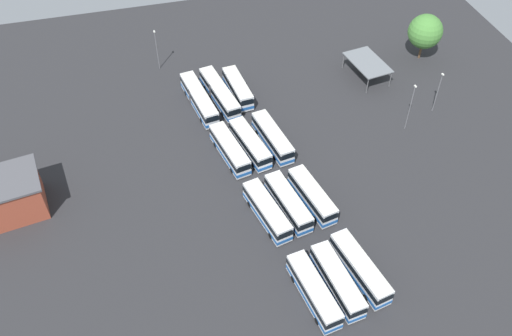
# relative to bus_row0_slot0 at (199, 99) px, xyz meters

# --- Properties ---
(ground_plane) EXTENTS (121.65, 121.65, 0.00)m
(ground_plane) POSITION_rel_bus_row0_slot0_xyz_m (21.00, 7.16, -1.83)
(ground_plane) COLOR #28282B
(bus_row0_slot0) EXTENTS (14.06, 4.70, 3.45)m
(bus_row0_slot0) POSITION_rel_bus_row0_slot0_xyz_m (0.00, 0.00, 0.00)
(bus_row0_slot0) COLOR silver
(bus_row0_slot0) RESTS_ON ground_plane
(bus_row0_slot1) EXTENTS (14.07, 5.00, 3.45)m
(bus_row0_slot1) POSITION_rel_bus_row0_slot0_xyz_m (-0.72, 3.96, 0.00)
(bus_row0_slot1) COLOR silver
(bus_row0_slot1) RESTS_ON ground_plane
(bus_row0_slot2) EXTENTS (10.73, 3.60, 3.45)m
(bus_row0_slot2) POSITION_rel_bus_row0_slot0_xyz_m (-1.26, 7.57, -0.00)
(bus_row0_slot2) COLOR silver
(bus_row0_slot2) RESTS_ON ground_plane
(bus_row1_slot0) EXTENTS (11.39, 4.72, 3.45)m
(bus_row1_slot0) POSITION_rel_bus_row0_slot0_xyz_m (14.49, 2.35, -0.00)
(bus_row1_slot0) COLOR silver
(bus_row1_slot0) RESTS_ON ground_plane
(bus_row1_slot1) EXTENTS (11.32, 4.82, 3.45)m
(bus_row1_slot1) POSITION_rel_bus_row0_slot0_xyz_m (14.04, 5.93, -0.00)
(bus_row1_slot1) COLOR silver
(bus_row1_slot1) RESTS_ON ground_plane
(bus_row1_slot2) EXTENTS (11.69, 4.45, 3.45)m
(bus_row1_slot2) POSITION_rel_bus_row0_slot0_xyz_m (13.49, 9.99, -0.00)
(bus_row1_slot2) COLOR silver
(bus_row1_slot2) RESTS_ON ground_plane
(bus_row2_slot0) EXTENTS (11.30, 4.88, 3.45)m
(bus_row2_slot0) POSITION_rel_bus_row0_slot0_xyz_m (28.84, 4.65, -0.00)
(bus_row2_slot0) COLOR silver
(bus_row2_slot0) RESTS_ON ground_plane
(bus_row2_slot1) EXTENTS (11.23, 4.57, 3.45)m
(bus_row2_slot1) POSITION_rel_bus_row0_slot0_xyz_m (28.10, 8.17, -0.00)
(bus_row2_slot1) COLOR silver
(bus_row2_slot1) RESTS_ON ground_plane
(bus_row2_slot2) EXTENTS (10.95, 4.65, 3.45)m
(bus_row2_slot2) POSITION_rel_bus_row0_slot0_xyz_m (27.71, 12.09, -0.00)
(bus_row2_slot2) COLOR silver
(bus_row2_slot2) RESTS_ON ground_plane
(bus_row3_slot0) EXTENTS (11.33, 4.24, 3.45)m
(bus_row3_slot0) POSITION_rel_bus_row0_slot0_xyz_m (43.47, 6.81, -0.00)
(bus_row3_slot0) COLOR silver
(bus_row3_slot0) RESTS_ON ground_plane
(bus_row3_slot1) EXTENTS (11.34, 4.01, 3.45)m
(bus_row3_slot1) POSITION_rel_bus_row0_slot0_xyz_m (42.84, 10.35, -0.00)
(bus_row3_slot1) COLOR silver
(bus_row3_slot1) RESTS_ON ground_plane
(bus_row3_slot2) EXTENTS (11.77, 4.75, 3.45)m
(bus_row3_slot2) POSITION_rel_bus_row0_slot0_xyz_m (41.76, 14.01, -0.00)
(bus_row3_slot2) COLOR silver
(bus_row3_slot2) RESTS_ON ground_plane
(depot_building) EXTENTS (9.83, 12.08, 6.41)m
(depot_building) POSITION_rel_bus_row0_slot0_xyz_m (17.21, -32.35, 1.40)
(depot_building) COLOR #99422D
(depot_building) RESTS_ON ground_plane
(maintenance_shelter) EXTENTS (10.27, 7.08, 3.51)m
(maintenance_shelter) POSITION_rel_bus_row0_slot0_xyz_m (-0.62, 33.13, 1.51)
(maintenance_shelter) COLOR slate
(maintenance_shelter) RESTS_ON ground_plane
(lamp_post_mid_lot) EXTENTS (0.56, 0.28, 8.13)m
(lamp_post_mid_lot) POSITION_rel_bus_row0_slot0_xyz_m (12.18, 40.85, 2.65)
(lamp_post_mid_lot) COLOR slate
(lamp_post_mid_lot) RESTS_ON ground_plane
(lamp_post_far_corner) EXTENTS (0.56, 0.28, 9.31)m
(lamp_post_far_corner) POSITION_rel_bus_row0_slot0_xyz_m (15.40, 33.79, 3.25)
(lamp_post_far_corner) COLOR slate
(lamp_post_far_corner) RESTS_ON ground_plane
(lamp_post_near_entrance) EXTENTS (0.56, 0.28, 8.44)m
(lamp_post_near_entrance) POSITION_rel_bus_row0_slot0_xyz_m (-14.06, -5.42, 2.81)
(lamp_post_near_entrance) COLOR slate
(lamp_post_near_entrance) RESTS_ON ground_plane
(tree_northwest) EXTENTS (6.77, 6.77, 9.52)m
(tree_northwest) POSITION_rel_bus_row0_slot0_xyz_m (-3.88, 46.33, 4.30)
(tree_northwest) COLOR brown
(tree_northwest) RESTS_ON ground_plane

